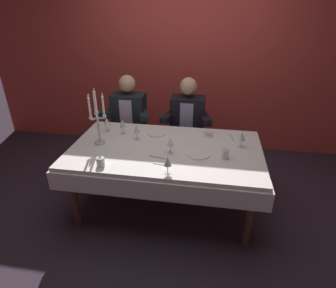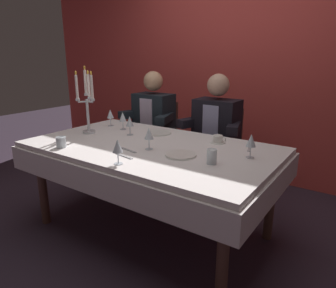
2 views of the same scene
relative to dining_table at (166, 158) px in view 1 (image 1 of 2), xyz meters
The scene contains 20 objects.
ground_plane 0.62m from the dining_table, ahead, with size 12.00×12.00×0.00m, color #342734.
back_wall 1.81m from the dining_table, 90.00° to the left, with size 6.00×0.12×2.70m, color #CD413B.
dining_table is the anchor object (origin of this frame).
candelabra 0.78m from the dining_table, behind, with size 0.15×0.17×0.58m.
dinner_plate_0 0.38m from the dining_table, 115.84° to the left, with size 0.22×0.22×0.01m, color white.
dinner_plate_1 0.37m from the dining_table, 15.73° to the right, with size 0.22×0.22×0.01m, color white.
wine_glass_0 0.26m from the dining_table, 57.10° to the right, with size 0.07×0.07×0.16m.
wine_glass_1 0.79m from the dining_table, 10.48° to the left, with size 0.07×0.07×0.16m.
wine_glass_2 0.43m from the dining_table, 157.12° to the left, with size 0.07×0.07×0.16m.
wine_glass_3 0.81m from the dining_table, 157.70° to the left, with size 0.07×0.07×0.16m.
wine_glass_4 0.62m from the dining_table, 153.82° to the left, with size 0.07×0.07×0.16m.
wine_glass_5 0.53m from the dining_table, 77.90° to the right, with size 0.07×0.07×0.16m.
water_tumbler_0 0.69m from the dining_table, 139.71° to the right, with size 0.07×0.07×0.08m, color silver.
water_tumbler_1 0.62m from the dining_table, 11.51° to the right, with size 0.06×0.06×0.10m, color silver.
coffee_cup_0 0.55m from the dining_table, 40.68° to the left, with size 0.13×0.12×0.06m.
fork_0 0.35m from the dining_table, 85.65° to the right, with size 0.17×0.02×0.01m, color #B7B7BC.
fork_1 0.76m from the dining_table, 26.63° to the left, with size 0.17×0.02×0.01m, color #B7B7BC.
fork_2 0.24m from the dining_table, 101.21° to the right, with size 0.17×0.02×0.01m, color #B7B7BC.
seated_diner_0 1.10m from the dining_table, 125.75° to the left, with size 0.63×0.48×1.24m.
seated_diner_1 0.90m from the dining_table, 81.67° to the left, with size 0.63×0.48×1.24m.
Camera 1 is at (0.44, -2.47, 2.05)m, focal length 30.24 mm.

